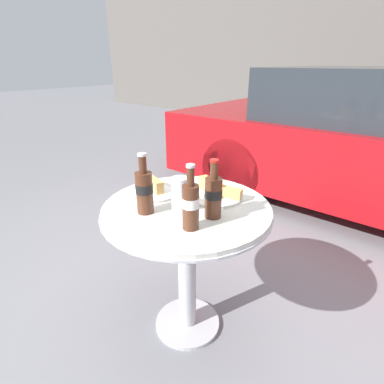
# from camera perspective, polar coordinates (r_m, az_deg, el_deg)

# --- Properties ---
(ground_plane) EXTENTS (30.00, 30.00, 0.00)m
(ground_plane) POSITION_cam_1_polar(r_m,az_deg,el_deg) (1.70, -0.84, -23.76)
(ground_plane) COLOR slate
(bistro_table) EXTENTS (0.73, 0.73, 0.68)m
(bistro_table) POSITION_cam_1_polar(r_m,az_deg,el_deg) (1.35, -0.98, -8.10)
(bistro_table) COLOR #B7B7BC
(bistro_table) RESTS_ON ground_plane
(cola_bottle_left) EXTENTS (0.07, 0.07, 0.24)m
(cola_bottle_left) POSITION_cam_1_polar(r_m,az_deg,el_deg) (1.15, 4.09, -0.60)
(cola_bottle_left) COLOR #4C2819
(cola_bottle_left) RESTS_ON bistro_table
(cola_bottle_right) EXTENTS (0.07, 0.07, 0.25)m
(cola_bottle_right) POSITION_cam_1_polar(r_m,az_deg,el_deg) (1.20, -9.07, 0.39)
(cola_bottle_right) COLOR #4C2819
(cola_bottle_right) RESTS_ON bistro_table
(cola_bottle_center) EXTENTS (0.06, 0.06, 0.25)m
(cola_bottle_center) POSITION_cam_1_polar(r_m,az_deg,el_deg) (1.07, -0.28, -2.35)
(cola_bottle_center) COLOR #4C2819
(cola_bottle_center) RESTS_ON bistro_table
(drinking_glass) EXTENTS (0.07, 0.07, 0.14)m
(drinking_glass) POSITION_cam_1_polar(r_m,az_deg,el_deg) (1.22, -2.31, -0.70)
(drinking_glass) COLOR #C68923
(drinking_glass) RESTS_ON bistro_table
(lunch_plate_near) EXTENTS (0.24, 0.23, 0.07)m
(lunch_plate_near) POSITION_cam_1_polar(r_m,az_deg,el_deg) (1.36, 4.70, -0.11)
(lunch_plate_near) COLOR silver
(lunch_plate_near) RESTS_ON bistro_table
(lunch_plate_far) EXTENTS (0.24, 0.24, 0.07)m
(lunch_plate_far) POSITION_cam_1_polar(r_m,az_deg,el_deg) (1.41, -7.22, 0.45)
(lunch_plate_far) COLOR silver
(lunch_plate_far) RESTS_ON bistro_table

